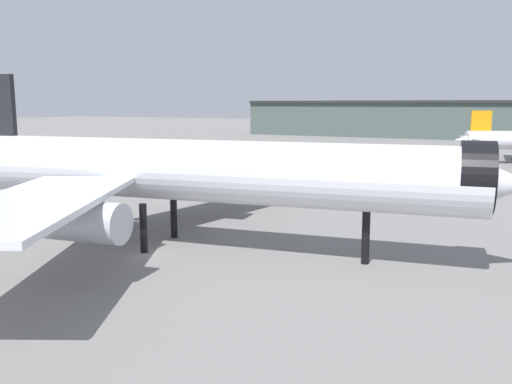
{
  "coord_description": "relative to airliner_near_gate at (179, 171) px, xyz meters",
  "views": [
    {
      "loc": [
        33.92,
        -43.33,
        15.24
      ],
      "look_at": [
        9.99,
        5.05,
        6.4
      ],
      "focal_mm": 38.07,
      "sensor_mm": 36.0,
      "label": 1
    }
  ],
  "objects": [
    {
      "name": "baggage_tug_wing",
      "position": [
        -4.52,
        40.38,
        -7.21
      ],
      "size": [
        3.39,
        2.27,
        1.85
      ],
      "rotation": [
        0.0,
        0.0,
        3.0
      ],
      "color": "black",
      "rests_on": "ground"
    },
    {
      "name": "airliner_near_gate",
      "position": [
        0.0,
        0.0,
        0.0
      ],
      "size": [
        67.81,
        61.42,
        18.57
      ],
      "rotation": [
        0.0,
        0.0,
        0.13
      ],
      "color": "silver",
      "rests_on": "ground"
    },
    {
      "name": "ground",
      "position": [
        -1.53,
        -3.93,
        -8.18
      ],
      "size": [
        900.0,
        900.0,
        0.0
      ],
      "primitive_type": "plane",
      "color": "slate"
    },
    {
      "name": "terminal_building",
      "position": [
        20.49,
        204.36,
        0.28
      ],
      "size": [
        219.5,
        29.95,
        28.58
      ],
      "rotation": [
        0.0,
        0.0,
        -0.03
      ],
      "color": "#475651",
      "rests_on": "ground"
    }
  ]
}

